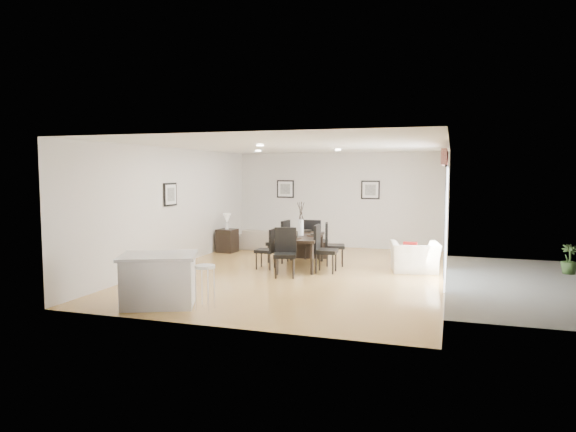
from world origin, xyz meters
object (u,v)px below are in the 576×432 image
(sofa, at_px, (272,239))
(bar_stool, at_px, (205,271))
(dining_chair_wnear, at_px, (269,247))
(dining_chair_foot, at_px, (313,237))
(coffee_table, at_px, (308,249))
(side_table, at_px, (227,241))
(dining_chair_enear, at_px, (322,246))
(dining_chair_head, at_px, (285,249))
(dining_chair_wfar, at_px, (281,239))
(dining_chair_efar, at_px, (331,242))
(kitchen_island, at_px, (159,280))
(armchair, at_px, (415,257))
(dining_table, at_px, (301,239))

(sofa, distance_m, bar_stool, 6.27)
(dining_chair_wnear, relative_size, dining_chair_foot, 0.91)
(dining_chair_wnear, relative_size, coffee_table, 0.88)
(sofa, height_order, side_table, side_table)
(dining_chair_enear, bearing_deg, dining_chair_head, 132.72)
(dining_chair_wfar, bearing_deg, dining_chair_efar, 93.91)
(dining_chair_enear, bearing_deg, dining_chair_wfar, 51.91)
(kitchen_island, bearing_deg, armchair, 24.50)
(dining_table, relative_size, coffee_table, 1.78)
(dining_chair_enear, relative_size, kitchen_island, 0.70)
(dining_chair_enear, relative_size, bar_stool, 1.45)
(sofa, relative_size, dining_chair_enear, 1.87)
(dining_chair_foot, bearing_deg, dining_table, 89.51)
(kitchen_island, distance_m, bar_stool, 0.85)
(armchair, distance_m, dining_chair_wfar, 3.13)
(dining_chair_wnear, height_order, dining_chair_efar, dining_chair_efar)
(dining_chair_efar, relative_size, kitchen_island, 0.68)
(dining_chair_efar, distance_m, coffee_table, 1.35)
(dining_chair_wnear, relative_size, bar_stool, 1.28)
(dining_chair_enear, xyz_separation_m, side_table, (-3.10, 1.91, -0.26))
(dining_chair_wnear, height_order, coffee_table, dining_chair_wnear)
(dining_chair_head, height_order, kitchen_island, dining_chair_head)
(dining_table, height_order, dining_chair_foot, dining_chair_foot)
(dining_table, bearing_deg, dining_chair_foot, 83.32)
(dining_table, bearing_deg, kitchen_island, -114.40)
(dining_chair_efar, bearing_deg, dining_chair_wnear, 111.83)
(dining_chair_wnear, height_order, bar_stool, dining_chair_wnear)
(sofa, distance_m, dining_chair_wnear, 2.85)
(dining_chair_head, relative_size, kitchen_island, 0.69)
(dining_chair_wfar, bearing_deg, dining_chair_head, 25.78)
(armchair, xyz_separation_m, dining_chair_wfar, (-3.11, 0.22, 0.24))
(dining_chair_head, bearing_deg, kitchen_island, -128.29)
(sofa, height_order, kitchen_island, kitchen_island)
(coffee_table, distance_m, bar_stool, 5.34)
(dining_chair_wfar, relative_size, bar_stool, 1.43)
(side_table, bearing_deg, bar_stool, -68.93)
(dining_chair_wfar, xyz_separation_m, dining_chair_enear, (1.21, -0.86, 0.01))
(dining_table, distance_m, side_table, 2.92)
(dining_chair_wnear, distance_m, side_table, 2.68)
(dining_chair_wfar, height_order, kitchen_island, dining_chair_wfar)
(coffee_table, bearing_deg, kitchen_island, -111.77)
(coffee_table, bearing_deg, dining_chair_foot, -67.14)
(dining_table, xyz_separation_m, kitchen_island, (-1.25, -3.90, -0.23))
(armchair, distance_m, side_table, 5.15)
(side_table, bearing_deg, kitchen_island, -76.98)
(dining_chair_enear, height_order, side_table, dining_chair_enear)
(dining_chair_head, bearing_deg, dining_chair_enear, 30.45)
(dining_chair_wnear, xyz_separation_m, dining_chair_foot, (0.62, 1.50, 0.05))
(dining_chair_wnear, relative_size, kitchen_island, 0.62)
(dining_chair_efar, bearing_deg, armchair, -109.07)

